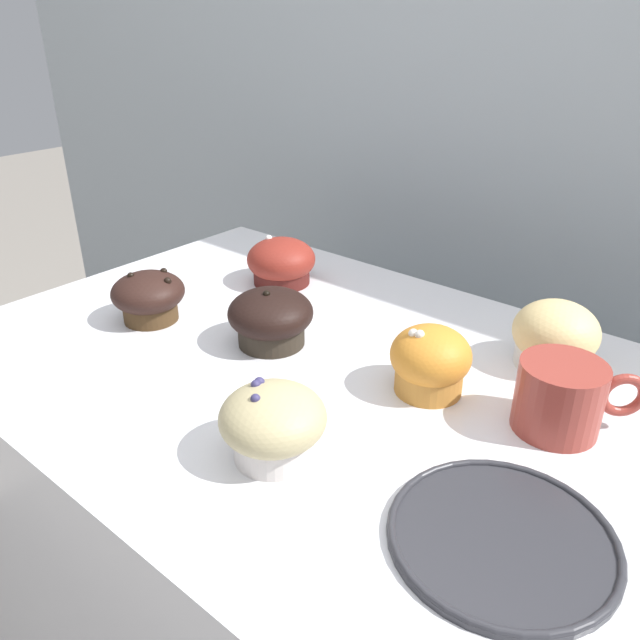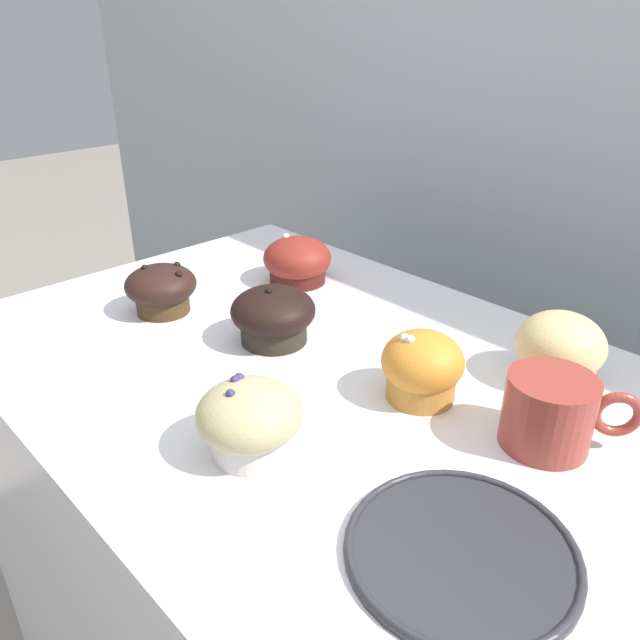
{
  "view_description": "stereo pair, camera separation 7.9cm",
  "coord_description": "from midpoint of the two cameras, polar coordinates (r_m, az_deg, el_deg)",
  "views": [
    {
      "loc": [
        0.4,
        -0.51,
        1.32
      ],
      "look_at": [
        -0.05,
        0.03,
        0.97
      ],
      "focal_mm": 35.0,
      "sensor_mm": 36.0,
      "label": 1
    },
    {
      "loc": [
        0.46,
        -0.45,
        1.32
      ],
      "look_at": [
        -0.05,
        0.03,
        0.97
      ],
      "focal_mm": 35.0,
      "sensor_mm": 36.0,
      "label": 2
    }
  ],
  "objects": [
    {
      "name": "muffin_front_right",
      "position": [
        0.81,
        -7.29,
        0.15
      ],
      "size": [
        0.11,
        0.11,
        0.08
      ],
      "color": "#2D251C",
      "rests_on": "display_counter"
    },
    {
      "name": "wall_back",
      "position": [
        1.24,
        17.15,
        5.49
      ],
      "size": [
        3.2,
        0.1,
        1.8
      ],
      "primitive_type": "cube",
      "color": "#A8B2B7",
      "rests_on": "ground"
    },
    {
      "name": "display_counter",
      "position": [
        1.08,
        -1.36,
        -26.41
      ],
      "size": [
        1.0,
        0.64,
        0.93
      ],
      "primitive_type": "cube",
      "color": "silver",
      "rests_on": "ground"
    },
    {
      "name": "serving_plate",
      "position": [
        0.56,
        12.27,
        -18.94
      ],
      "size": [
        0.19,
        0.19,
        0.01
      ],
      "color": "#2D2D33",
      "rests_on": "display_counter"
    },
    {
      "name": "muffin_front_center",
      "position": [
        1.0,
        -5.83,
        5.19
      ],
      "size": [
        0.11,
        0.11,
        0.08
      ],
      "color": "#4C1915",
      "rests_on": "display_counter"
    },
    {
      "name": "muffin_back_right",
      "position": [
        0.91,
        -17.8,
        2.03
      ],
      "size": [
        0.1,
        0.1,
        0.07
      ],
      "color": "#46301A",
      "rests_on": "display_counter"
    },
    {
      "name": "muffin_back_center",
      "position": [
        0.61,
        -8.03,
        -9.46
      ],
      "size": [
        0.11,
        0.11,
        0.08
      ],
      "color": "silver",
      "rests_on": "display_counter"
    },
    {
      "name": "coffee_cup",
      "position": [
        0.68,
        18.18,
        -6.67
      ],
      "size": [
        0.12,
        0.1,
        0.08
      ],
      "color": "#99382D",
      "rests_on": "display_counter"
    },
    {
      "name": "muffin_back_left",
      "position": [
        0.71,
        6.94,
        -3.85
      ],
      "size": [
        0.09,
        0.09,
        0.08
      ],
      "color": "#C68134",
      "rests_on": "display_counter"
    },
    {
      "name": "muffin_front_left",
      "position": [
        0.8,
        18.09,
        -1.58
      ],
      "size": [
        0.1,
        0.1,
        0.08
      ],
      "color": "white",
      "rests_on": "display_counter"
    }
  ]
}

